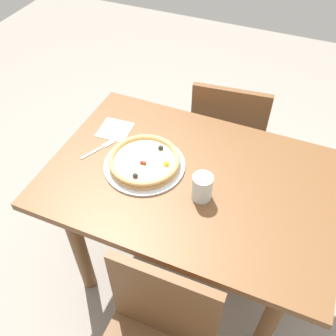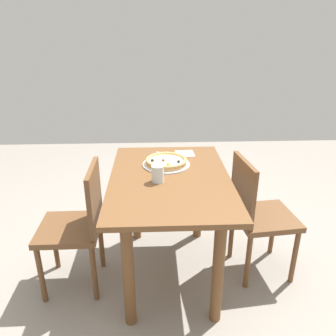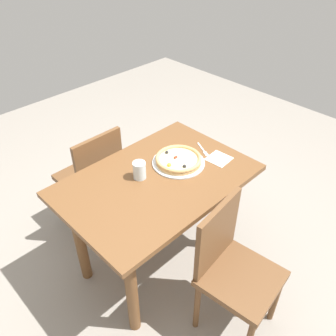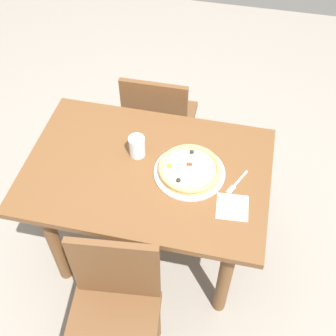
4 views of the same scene
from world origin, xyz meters
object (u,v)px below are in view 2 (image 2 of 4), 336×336
object	(u,v)px
chair_near	(79,223)
drinking_glass	(158,174)
chair_far	(257,212)
fork	(168,154)
dining_table	(170,196)
pizza	(166,161)
plate	(166,164)
napkin	(185,154)

from	to	relation	value
chair_near	drinking_glass	bearing A→B (deg)	-88.47
chair_far	drinking_glass	distance (m)	0.77
fork	drinking_glass	bearing A→B (deg)	-73.68
dining_table	chair_far	size ratio (longest dim) A/B	1.32
pizza	fork	size ratio (longest dim) A/B	1.91
plate	napkin	distance (m)	0.27
drinking_glass	napkin	size ratio (longest dim) A/B	0.78
chair_near	chair_far	distance (m)	1.22
plate	drinking_glass	distance (m)	0.28
plate	dining_table	bearing A→B (deg)	4.45
plate	napkin	xyz separation A→B (m)	(-0.22, 0.15, -0.00)
fork	chair_near	bearing A→B (deg)	-114.09
fork	napkin	bearing A→B (deg)	25.67
pizza	napkin	distance (m)	0.27
dining_table	drinking_glass	bearing A→B (deg)	-50.31
chair_far	drinking_glass	bearing A→B (deg)	-91.12
chair_far	plate	world-z (taller)	chair_far
plate	chair_far	bearing A→B (deg)	71.66
chair_far	pizza	xyz separation A→B (m)	(-0.21, -0.63, 0.31)
plate	napkin	world-z (taller)	plate
dining_table	chair_near	size ratio (longest dim) A/B	1.32
fork	pizza	bearing A→B (deg)	-68.90
chair_far	pizza	distance (m)	0.73
chair_near	fork	world-z (taller)	chair_near
dining_table	pizza	size ratio (longest dim) A/B	3.96
chair_far	napkin	size ratio (longest dim) A/B	6.35
dining_table	drinking_glass	xyz separation A→B (m)	(0.07, -0.08, 0.20)
chair_far	pizza	size ratio (longest dim) A/B	3.00
dining_table	napkin	xyz separation A→B (m)	(-0.43, 0.14, 0.14)
plate	pizza	bearing A→B (deg)	-5.36
pizza	drinking_glass	world-z (taller)	drinking_glass
dining_table	chair_near	world-z (taller)	chair_near
plate	napkin	bearing A→B (deg)	145.43
pizza	drinking_glass	distance (m)	0.28
plate	fork	bearing A→B (deg)	175.15
dining_table	fork	distance (m)	0.45
chair_near	napkin	bearing A→B (deg)	-56.01
plate	pizza	world-z (taller)	pizza
fork	drinking_glass	xyz separation A→B (m)	(0.49, -0.08, 0.05)
fork	drinking_glass	size ratio (longest dim) A/B	1.42
pizza	fork	bearing A→B (deg)	175.15
napkin	drinking_glass	bearing A→B (deg)	-23.84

